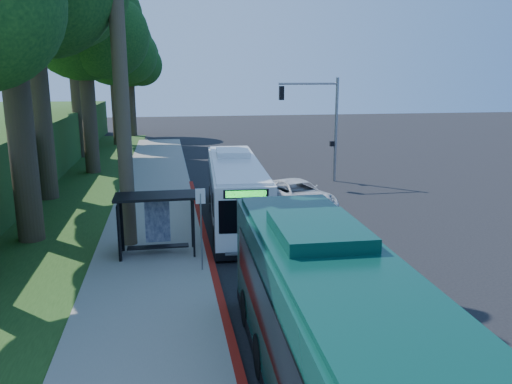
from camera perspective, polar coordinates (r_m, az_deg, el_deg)
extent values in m
plane|color=black|center=(24.27, 5.81, -3.89)|extent=(140.00, 140.00, 0.00)
cube|color=gray|center=(23.38, -11.72, -4.61)|extent=(4.50, 70.00, 0.12)
cube|color=maroon|center=(19.64, -5.20, -7.82)|extent=(0.25, 30.00, 0.13)
cube|color=#234719|center=(28.92, -22.86, -2.03)|extent=(8.00, 70.00, 0.06)
cube|color=black|center=(19.83, -11.37, -0.46)|extent=(3.20, 1.50, 0.10)
cube|color=black|center=(20.25, -15.31, -4.20)|extent=(0.06, 1.30, 2.20)
cube|color=navy|center=(20.82, -11.18, -3.36)|extent=(1.00, 0.12, 1.70)
cube|color=black|center=(20.30, -11.11, -6.16)|extent=(2.40, 0.40, 0.06)
cube|color=black|center=(20.82, -15.04, -3.71)|extent=(0.08, 0.08, 2.40)
cube|color=black|center=(20.75, -7.31, -3.41)|extent=(0.08, 0.08, 2.40)
cube|color=black|center=(19.68, -15.31, -4.70)|extent=(0.08, 0.08, 2.40)
cube|color=black|center=(19.61, -7.12, -4.39)|extent=(0.08, 0.08, 2.40)
cylinder|color=gray|center=(18.19, -6.27, -4.77)|extent=(0.06, 0.06, 3.00)
cube|color=white|center=(17.82, -6.38, -0.48)|extent=(0.35, 0.04, 0.55)
cylinder|color=gray|center=(34.40, 9.11, 6.97)|extent=(0.20, 0.20, 7.00)
cylinder|color=gray|center=(33.61, 6.01, 12.22)|extent=(4.00, 0.14, 0.14)
cube|color=black|center=(33.17, 2.94, 11.23)|extent=(0.30, 0.30, 0.90)
cube|color=black|center=(34.42, 8.66, 5.48)|extent=(0.25, 0.25, 0.35)
cylinder|color=#4C3F2D|center=(20.87, -15.15, 11.12)|extent=(0.60, 0.60, 13.00)
cylinder|color=#382B1E|center=(23.16, -25.40, 7.36)|extent=(1.10, 1.10, 10.50)
cylinder|color=#382B1E|center=(31.11, -23.57, 9.97)|extent=(1.18, 1.18, 11.90)
cylinder|color=#382B1E|center=(38.75, -18.59, 9.21)|extent=(1.06, 1.06, 9.80)
sphere|color=#0E3512|center=(38.88, -19.26, 18.08)|extent=(8.40, 8.40, 8.40)
sphere|color=#0E3512|center=(37.33, -16.77, 16.75)|extent=(5.88, 5.88, 5.88)
sphere|color=#0E3512|center=(40.49, -20.98, 16.52)|extent=(5.46, 5.46, 5.46)
cylinder|color=#382B1E|center=(46.92, -19.73, 10.54)|extent=(1.14, 1.14, 11.20)
sphere|color=#0E3512|center=(47.21, -20.40, 18.89)|extent=(9.60, 9.60, 9.60)
sphere|color=#0E3512|center=(45.39, -18.09, 17.69)|extent=(6.72, 6.72, 6.72)
sphere|color=#0E3512|center=(49.05, -21.99, 17.38)|extent=(6.24, 6.24, 6.24)
cylinder|color=#382B1E|center=(54.58, -15.68, 9.95)|extent=(1.02, 1.02, 9.10)
sphere|color=#0E3512|center=(54.61, -16.05, 15.81)|extent=(8.00, 8.00, 8.00)
sphere|color=#0E3512|center=(53.24, -14.34, 14.87)|extent=(5.60, 5.60, 5.60)
sphere|color=#0E3512|center=(56.11, -17.33, 14.84)|extent=(5.20, 5.20, 5.20)
cylinder|color=#382B1E|center=(62.49, -14.07, 10.06)|extent=(0.98, 0.98, 8.40)
sphere|color=#0E3512|center=(62.47, -14.34, 14.78)|extent=(7.00, 7.00, 7.00)
sphere|color=#0E3512|center=(61.32, -13.01, 13.99)|extent=(4.90, 4.90, 4.90)
sphere|color=#0E3512|center=(63.75, -15.36, 14.03)|extent=(4.55, 4.55, 4.55)
cube|color=white|center=(24.38, -2.35, 0.27)|extent=(3.10, 11.31, 2.66)
cube|color=black|center=(24.72, -2.32, -2.84)|extent=(3.13, 11.37, 0.33)
cube|color=black|center=(24.78, -2.44, 1.08)|extent=(3.00, 8.86, 1.02)
cube|color=black|center=(18.98, -1.15, -2.79)|extent=(2.09, 0.25, 1.30)
cube|color=black|center=(29.75, -3.13, 3.18)|extent=(1.90, 0.24, 0.93)
cube|color=#19E533|center=(18.75, -1.16, -0.20)|extent=(1.55, 0.19, 0.26)
cube|color=white|center=(24.12, -2.38, 3.45)|extent=(2.88, 10.74, 0.11)
cube|color=white|center=(25.93, -2.68, 4.48)|extent=(1.81, 2.43, 0.33)
cylinder|color=black|center=(21.20, -4.53, -5.07)|extent=(0.34, 0.95, 0.93)
cylinder|color=black|center=(21.37, 1.26, -4.88)|extent=(0.34, 0.95, 0.93)
cylinder|color=black|center=(28.74, -5.08, -0.23)|extent=(0.34, 0.95, 0.93)
cylinder|color=black|center=(28.86, -0.81, -0.13)|extent=(0.34, 0.95, 0.93)
cube|color=#09352C|center=(10.19, 10.21, -17.52)|extent=(3.07, 12.88, 3.04)
cube|color=black|center=(10.49, 9.31, -14.70)|extent=(3.06, 10.07, 1.17)
cube|color=black|center=(15.68, 2.82, -4.80)|extent=(2.18, 0.19, 1.07)
cube|color=#09352C|center=(9.49, 10.59, -9.29)|extent=(2.84, 12.24, 0.13)
cube|color=#09352C|center=(11.34, 7.12, -4.45)|extent=(1.98, 2.72, 0.37)
cylinder|color=black|center=(14.77, -0.91, -13.11)|extent=(0.35, 1.08, 1.07)
cylinder|color=black|center=(15.26, 8.53, -12.36)|extent=(0.35, 1.08, 1.07)
imported|color=silver|center=(27.33, 4.74, -0.30)|extent=(3.99, 5.93, 1.51)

